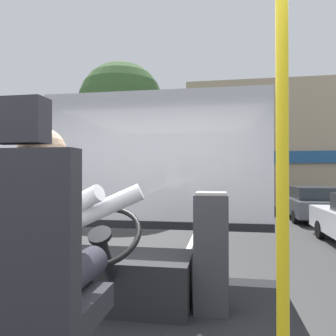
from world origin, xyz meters
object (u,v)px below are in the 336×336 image
object	(u,v)px
steering_console	(122,278)
fare_box	(211,251)
parked_car_charcoal	(312,202)
driver_seat	(34,284)
bus_driver	(49,235)
handrail_pole	(283,202)

from	to	relation	value
steering_console	fare_box	size ratio (longest dim) A/B	1.20
parked_car_charcoal	driver_seat	bearing A→B (deg)	-110.12
bus_driver	handrail_pole	world-z (taller)	handrail_pole
fare_box	handrail_pole	bearing A→B (deg)	-77.58
driver_seat	steering_console	xyz separation A→B (m)	(0.00, 1.22, -0.37)
driver_seat	parked_car_charcoal	world-z (taller)	driver_seat
parked_car_charcoal	bus_driver	bearing A→B (deg)	-110.32
steering_console	parked_car_charcoal	xyz separation A→B (m)	(4.12, 10.02, -0.27)
bus_driver	parked_car_charcoal	distance (m)	11.89
handrail_pole	bus_driver	bearing A→B (deg)	169.19
driver_seat	handrail_pole	size ratio (longest dim) A/B	0.70
driver_seat	steering_console	bearing A→B (deg)	90.00
bus_driver	parked_car_charcoal	bearing A→B (deg)	69.68
driver_seat	fare_box	distance (m)	1.44
bus_driver	parked_car_charcoal	xyz separation A→B (m)	(4.12, 11.12, -0.83)
steering_console	handrail_pole	distance (m)	1.80
bus_driver	fare_box	size ratio (longest dim) A/B	0.86
driver_seat	handrail_pole	xyz separation A→B (m)	(1.00, -0.07, 0.37)
fare_box	bus_driver	bearing A→B (deg)	-122.15
steering_console	fare_box	bearing A→B (deg)	1.89
bus_driver	handrail_pole	size ratio (longest dim) A/B	0.41
driver_seat	bus_driver	xyz separation A→B (m)	(-0.00, 0.12, 0.19)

